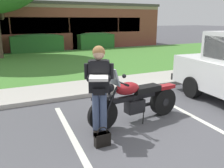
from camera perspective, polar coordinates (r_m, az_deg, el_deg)
The scene contains 12 objects.
ground_plane at distance 4.73m, azimuth 12.24°, elevation -12.25°, with size 140.00×140.00×0.00m, color #4C4C51.
curb_strip at distance 7.08m, azimuth -2.48°, elevation -2.03°, with size 60.00×0.20×0.12m, color #B7B2A8.
concrete_walk at distance 7.84m, azimuth -4.94°, elevation -0.51°, with size 60.00×1.50×0.08m, color #B7B2A8.
grass_lawn at distance 12.65m, azimuth -13.31°, elevation 5.10°, with size 60.00×8.73×0.06m, color #478433.
stall_stripe_0 at distance 4.21m, azimuth -7.72°, elevation -15.62°, with size 0.12×4.40×0.01m, color silver.
stall_stripe_1 at distance 5.62m, azimuth 20.85°, elevation -8.35°, with size 0.12×4.40×0.01m, color silver.
motorcycle at distance 5.17m, azimuth 6.32°, elevation -3.67°, with size 2.24×0.82×1.26m.
rider_person at distance 4.36m, azimuth -3.09°, elevation -0.04°, with size 0.57×0.66×1.70m.
handbag at distance 4.27m, azimuth -2.32°, elevation -12.84°, with size 0.28×0.13×0.36m.
hedge_center_left at distance 16.95m, azimuth -17.45°, elevation 9.39°, with size 3.39×0.90×1.24m.
hedge_center_right at distance 18.06m, azimuth -3.86°, elevation 10.35°, with size 2.64×0.90×1.24m.
brick_building at distance 22.63m, azimuth -24.00°, elevation 12.75°, with size 23.68×10.74×3.40m.
Camera 1 is at (-2.66, -3.26, 2.15)m, focal length 38.22 mm.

